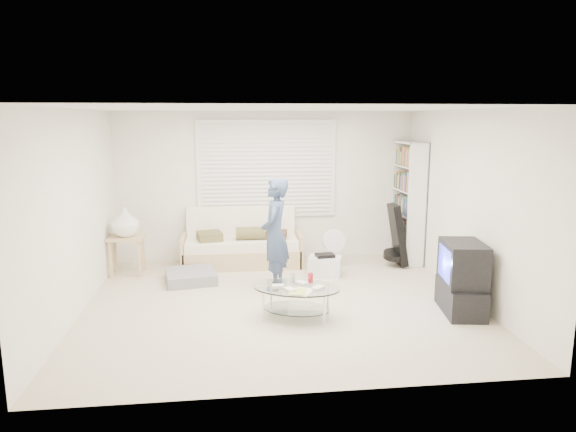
{
  "coord_description": "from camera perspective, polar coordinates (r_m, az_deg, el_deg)",
  "views": [
    {
      "loc": [
        -0.65,
        -6.36,
        2.39
      ],
      "look_at": [
        0.13,
        0.3,
        1.11
      ],
      "focal_mm": 32.0,
      "sensor_mm": 36.0,
      "label": 1
    }
  ],
  "objects": [
    {
      "name": "bookshelf",
      "position": [
        8.77,
        13.18,
        1.48
      ],
      "size": [
        0.32,
        0.85,
        2.01
      ],
      "color": "white",
      "rests_on": "ground"
    },
    {
      "name": "tv_unit",
      "position": [
        6.74,
        18.74,
        -6.61
      ],
      "size": [
        0.56,
        0.88,
        0.9
      ],
      "color": "black",
      "rests_on": "ground"
    },
    {
      "name": "ground",
      "position": [
        6.82,
        -0.83,
        -9.66
      ],
      "size": [
        5.0,
        5.0,
        0.0
      ],
      "primitive_type": "plane",
      "color": "tan",
      "rests_on": "ground"
    },
    {
      "name": "storage_bin",
      "position": [
        7.94,
        4.11,
        -5.52
      ],
      "size": [
        0.57,
        0.47,
        0.34
      ],
      "color": "white",
      "rests_on": "ground"
    },
    {
      "name": "guitar_case",
      "position": [
        8.5,
        12.02,
        -2.58
      ],
      "size": [
        0.37,
        0.38,
        1.01
      ],
      "color": "black",
      "rests_on": "ground"
    },
    {
      "name": "futon_sofa",
      "position": [
        8.49,
        -5.15,
        -3.38
      ],
      "size": [
        1.94,
        0.78,
        0.95
      ],
      "color": "tan",
      "rests_on": "ground"
    },
    {
      "name": "coffee_table",
      "position": [
        6.25,
        0.96,
        -8.51
      ],
      "size": [
        1.2,
        0.95,
        0.51
      ],
      "color": "silver",
      "rests_on": "ground"
    },
    {
      "name": "window_blinds",
      "position": [
        8.62,
        -2.37,
        5.25
      ],
      "size": [
        2.32,
        0.08,
        1.62
      ],
      "color": "silver",
      "rests_on": "ground"
    },
    {
      "name": "side_table",
      "position": [
        8.21,
        -17.61,
        -0.94
      ],
      "size": [
        0.53,
        0.43,
        1.06
      ],
      "color": "tan",
      "rests_on": "ground"
    },
    {
      "name": "standing_person",
      "position": [
        7.15,
        -1.46,
        -2.06
      ],
      "size": [
        0.51,
        0.66,
        1.59
      ],
      "primitive_type": "imported",
      "rotation": [
        0.0,
        0.0,
        -1.83
      ],
      "color": "#38426F",
      "rests_on": "ground"
    },
    {
      "name": "floor_fan",
      "position": [
        8.36,
        5.1,
        -3.21
      ],
      "size": [
        0.39,
        0.25,
        0.63
      ],
      "color": "white",
      "rests_on": "ground"
    },
    {
      "name": "room_shell",
      "position": [
        6.91,
        -1.28,
        4.53
      ],
      "size": [
        5.02,
        4.52,
        2.51
      ],
      "color": "white",
      "rests_on": "ground"
    },
    {
      "name": "grey_floor_pillow",
      "position": [
        7.79,
        -10.74,
        -6.6
      ],
      "size": [
        0.81,
        0.81,
        0.16
      ],
      "primitive_type": "cube",
      "rotation": [
        0.0,
        0.0,
        0.17
      ],
      "color": "slate",
      "rests_on": "ground"
    }
  ]
}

